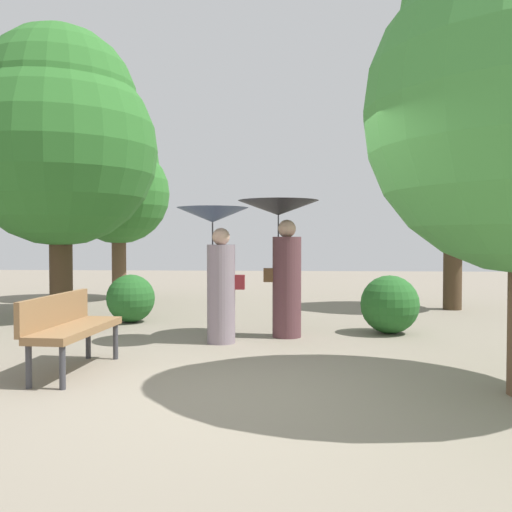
{
  "coord_description": "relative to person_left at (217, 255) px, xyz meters",
  "views": [
    {
      "loc": [
        0.5,
        -4.96,
        1.42
      ],
      "look_at": [
        0.0,
        3.07,
        1.18
      ],
      "focal_mm": 38.89,
      "sensor_mm": 36.0,
      "label": 1
    }
  ],
  "objects": [
    {
      "name": "park_bench",
      "position": [
        -1.36,
        -1.77,
        -0.7
      ],
      "size": [
        0.58,
        1.53,
        0.83
      ],
      "rotation": [
        0.0,
        0.0,
        1.51
      ],
      "color": "#38383D",
      "rests_on": "ground"
    },
    {
      "name": "person_left",
      "position": [
        0.0,
        0.0,
        0.0
      ],
      "size": [
        0.98,
        0.98,
        1.86
      ],
      "rotation": [
        0.0,
        0.0,
        1.65
      ],
      "color": "gray",
      "rests_on": "ground"
    },
    {
      "name": "bush_path_left",
      "position": [
        2.5,
        0.92,
        -0.77
      ],
      "size": [
        0.88,
        0.88,
        0.88
      ],
      "primitive_type": "sphere",
      "color": "#235B23",
      "rests_on": "ground"
    },
    {
      "name": "tree_near_left",
      "position": [
        -3.03,
        5.28,
        1.5
      ],
      "size": [
        2.38,
        2.38,
        4.13
      ],
      "color": "brown",
      "rests_on": "ground"
    },
    {
      "name": "ground_plane",
      "position": [
        0.5,
        -2.57,
        -1.21
      ],
      "size": [
        40.0,
        40.0,
        0.0
      ],
      "primitive_type": "plane",
      "color": "gray"
    },
    {
      "name": "bush_path_right",
      "position": [
        -1.73,
        1.78,
        -0.8
      ],
      "size": [
        0.82,
        0.82,
        0.82
      ],
      "primitive_type": "sphere",
      "color": "#235B23",
      "rests_on": "ground"
    },
    {
      "name": "tree_mid_right",
      "position": [
        4.29,
        3.91,
        1.76
      ],
      "size": [
        2.34,
        2.34,
        4.42
      ],
      "color": "#42301E",
      "rests_on": "ground"
    },
    {
      "name": "person_right",
      "position": [
        0.88,
        0.52,
        0.14
      ],
      "size": [
        1.17,
        1.17,
        1.99
      ],
      "rotation": [
        0.0,
        0.0,
        1.65
      ],
      "color": "#563338",
      "rests_on": "ground"
    },
    {
      "name": "tree_mid_left",
      "position": [
        -3.17,
        2.3,
        2.1
      ],
      "size": [
        3.5,
        3.5,
        5.27
      ],
      "color": "#42301E",
      "rests_on": "ground"
    }
  ]
}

